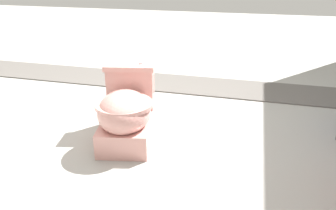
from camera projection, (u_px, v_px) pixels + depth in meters
name	position (u px, v px, depth m)	size (l,w,h in m)	color
ground_plane	(122.00, 132.00, 2.49)	(14.00, 14.00, 0.00)	#A8A59E
gravel_strip	(209.00, 86.00, 3.41)	(0.56, 8.00, 0.01)	#605B56
toilet	(127.00, 111.00, 2.31)	(0.69, 0.49, 0.52)	#E09E93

